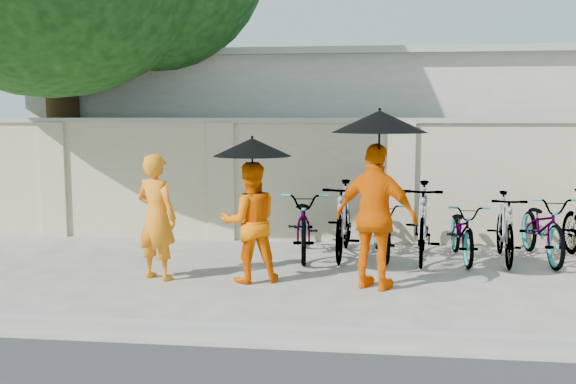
# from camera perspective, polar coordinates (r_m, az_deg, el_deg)

# --- Properties ---
(ground) EXTENTS (80.00, 80.00, 0.00)m
(ground) POSITION_cam_1_polar(r_m,az_deg,el_deg) (7.98, -3.69, -8.62)
(ground) COLOR #B7AB9B
(kerb) EXTENTS (40.00, 0.16, 0.12)m
(kerb) POSITION_cam_1_polar(r_m,az_deg,el_deg) (6.37, -6.58, -12.12)
(kerb) COLOR #9F9E92
(kerb) RESTS_ON ground
(compound_wall) EXTENTS (20.00, 0.30, 2.00)m
(compound_wall) POSITION_cam_1_polar(r_m,az_deg,el_deg) (10.82, 4.64, 0.86)
(compound_wall) COLOR beige
(compound_wall) RESTS_ON ground
(building_behind) EXTENTS (14.00, 6.00, 3.20)m
(building_behind) POSITION_cam_1_polar(r_m,az_deg,el_deg) (14.57, 9.23, 4.70)
(building_behind) COLOR beige
(building_behind) RESTS_ON ground
(monk_left) EXTENTS (0.70, 0.59, 1.64)m
(monk_left) POSITION_cam_1_polar(r_m,az_deg,el_deg) (8.46, -11.60, -2.19)
(monk_left) COLOR orange
(monk_left) RESTS_ON ground
(monk_center) EXTENTS (0.90, 0.81, 1.54)m
(monk_center) POSITION_cam_1_polar(r_m,az_deg,el_deg) (8.19, -3.40, -2.69)
(monk_center) COLOR #FF6900
(monk_center) RESTS_ON ground
(parasol_center) EXTENTS (0.99, 0.99, 0.97)m
(parasol_center) POSITION_cam_1_polar(r_m,az_deg,el_deg) (8.00, -3.20, 4.00)
(parasol_center) COLOR black
(parasol_center) RESTS_ON ground
(monk_right) EXTENTS (1.14, 0.83, 1.79)m
(monk_right) POSITION_cam_1_polar(r_m,az_deg,el_deg) (7.88, 7.83, -2.21)
(monk_right) COLOR #F76500
(monk_right) RESTS_ON ground
(parasol_right) EXTENTS (1.15, 1.15, 1.17)m
(parasol_right) POSITION_cam_1_polar(r_m,az_deg,el_deg) (7.70, 8.13, 6.22)
(parasol_right) COLOR black
(parasol_right) RESTS_ON ground
(bike_0) EXTENTS (0.87, 1.99, 1.01)m
(bike_0) POSITION_cam_1_polar(r_m,az_deg,el_deg) (9.69, 1.47, -2.77)
(bike_0) COLOR #96969D
(bike_0) RESTS_ON ground
(bike_1) EXTENTS (0.64, 1.93, 1.14)m
(bike_1) POSITION_cam_1_polar(r_m,az_deg,el_deg) (9.67, 4.94, -2.43)
(bike_1) COLOR #96969D
(bike_1) RESTS_ON ground
(bike_2) EXTENTS (0.74, 1.68, 0.85)m
(bike_2) POSITION_cam_1_polar(r_m,az_deg,el_deg) (9.77, 8.37, -3.24)
(bike_2) COLOR #96969D
(bike_2) RESTS_ON ground
(bike_3) EXTENTS (0.75, 1.96, 1.15)m
(bike_3) POSITION_cam_1_polar(r_m,az_deg,el_deg) (9.60, 11.90, -2.59)
(bike_3) COLOR #96969D
(bike_3) RESTS_ON ground
(bike_4) EXTENTS (0.63, 1.66, 0.86)m
(bike_4) POSITION_cam_1_polar(r_m,az_deg,el_deg) (9.76, 15.27, -3.39)
(bike_4) COLOR #96969D
(bike_4) RESTS_ON ground
(bike_5) EXTENTS (0.61, 1.72, 1.01)m
(bike_5) POSITION_cam_1_polar(r_m,az_deg,el_deg) (9.79, 18.73, -3.03)
(bike_5) COLOR #96969D
(bike_5) RESTS_ON ground
(bike_6) EXTENTS (0.75, 1.91, 0.99)m
(bike_6) POSITION_cam_1_polar(r_m,az_deg,el_deg) (10.12, 21.73, -2.92)
(bike_6) COLOR #96969D
(bike_6) RESTS_ON ground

